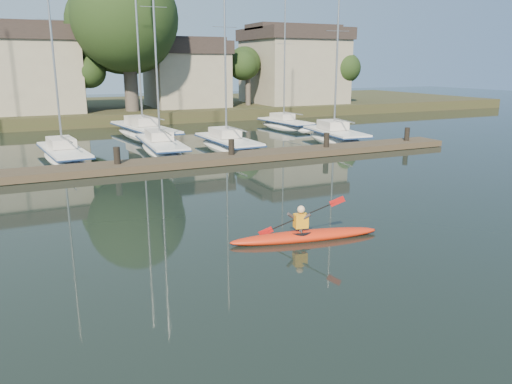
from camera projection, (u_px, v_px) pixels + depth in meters
name	position (u px, v px, depth m)	size (l,w,h in m)	color
ground	(325.00, 261.00, 13.33)	(160.00, 160.00, 0.00)	black
kayak	(305.00, 234.00, 14.89)	(4.69, 1.41, 1.49)	red
dock	(177.00, 162.00, 25.58)	(34.00, 2.00, 1.80)	#453427
sailboat_1	(64.00, 161.00, 27.77)	(2.77, 7.93, 12.70)	white
sailboat_2	(161.00, 153.00, 30.45)	(2.43, 8.68, 14.23)	white
sailboat_3	(228.00, 150.00, 31.38)	(2.38, 7.87, 12.57)	white
sailboat_4	(335.00, 142.00, 34.65)	(2.97, 7.61, 12.61)	white
sailboat_6	(145.00, 138.00, 36.86)	(3.85, 11.09, 17.29)	white
sailboat_7	(285.00, 129.00, 41.67)	(2.63, 7.35, 11.59)	white
shore	(116.00, 84.00, 48.57)	(90.00, 25.25, 12.75)	#30361B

